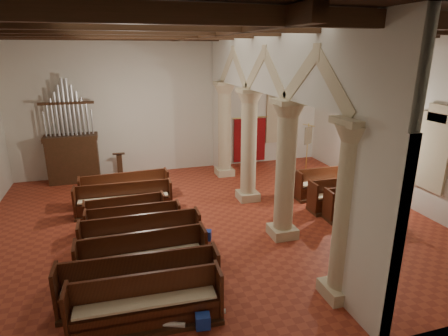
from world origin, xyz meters
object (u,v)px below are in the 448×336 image
Objects in this scene: pipe_organ at (72,150)px; lectern at (120,167)px; processional_banner at (307,155)px; nave_pew_0 at (147,310)px; aisle_pew_0 at (372,219)px.

pipe_organ is 2.05m from lectern.
processional_banner is (10.03, -1.58, -0.59)m from pipe_organ.
pipe_organ reaches higher than lectern.
lectern reaches higher than nave_pew_0.
aisle_pew_0 is at bearing 20.99° from nave_pew_0.
processional_banner reaches higher than lectern.
nave_pew_0 is 1.67× the size of aisle_pew_0.
lectern reaches higher than aisle_pew_0.
pipe_organ reaches higher than aisle_pew_0.
processional_banner is at bearing 48.09° from nave_pew_0.
lectern is at bearing -5.94° from pipe_organ.
pipe_organ is at bearing 104.36° from nave_pew_0.
pipe_organ reaches higher than processional_banner.
lectern is (1.84, -0.19, -0.87)m from pipe_organ.
processional_banner is 0.73× the size of nave_pew_0.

